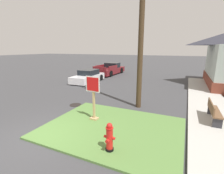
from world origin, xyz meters
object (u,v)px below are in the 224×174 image
at_px(fire_hydrant, 109,138).
at_px(parked_sedan_white, 88,77).
at_px(manhole_cover, 75,105).
at_px(stop_sign, 94,99).
at_px(pickup_truck_maroon, 110,70).
at_px(utility_pole, 142,8).
at_px(street_bench, 213,110).

relative_size(fire_hydrant, parked_sedan_white, 0.23).
bearing_deg(manhole_cover, fire_hydrant, -40.46).
height_order(stop_sign, pickup_truck_maroon, stop_sign).
xyz_separation_m(fire_hydrant, pickup_truck_maroon, (-7.18, 15.21, 0.07)).
bearing_deg(utility_pole, fire_hydrant, -86.02).
bearing_deg(parked_sedan_white, street_bench, -28.44).
height_order(manhole_cover, pickup_truck_maroon, pickup_truck_maroon).
relative_size(fire_hydrant, pickup_truck_maroon, 0.18).
height_order(stop_sign, manhole_cover, stop_sign).
bearing_deg(parked_sedan_white, utility_pole, -36.86).
bearing_deg(street_bench, parked_sedan_white, 151.56).
relative_size(manhole_cover, street_bench, 0.40).
distance_m(stop_sign, street_bench, 5.53).
xyz_separation_m(parked_sedan_white, street_bench, (10.42, -5.64, 0.05)).
bearing_deg(pickup_truck_maroon, stop_sign, -67.68).
distance_m(manhole_cover, parked_sedan_white, 7.11).
xyz_separation_m(manhole_cover, pickup_truck_maroon, (-3.29, 11.90, 0.61)).
bearing_deg(stop_sign, pickup_truck_maroon, 112.32).
bearing_deg(utility_pole, parked_sedan_white, 143.14).
relative_size(manhole_cover, parked_sedan_white, 0.16).
relative_size(fire_hydrant, stop_sign, 0.47).
relative_size(manhole_cover, pickup_truck_maroon, 0.13).
relative_size(fire_hydrant, manhole_cover, 1.39).
distance_m(parked_sedan_white, utility_pole, 9.72).
xyz_separation_m(pickup_truck_maroon, street_bench, (10.55, -11.20, -0.02)).
bearing_deg(street_bench, pickup_truck_maroon, 133.28).
relative_size(stop_sign, utility_pole, 0.20).
distance_m(fire_hydrant, street_bench, 5.24).
bearing_deg(stop_sign, fire_hydrant, -47.67).
relative_size(stop_sign, pickup_truck_maroon, 0.37).
bearing_deg(pickup_truck_maroon, fire_hydrant, -64.72).
bearing_deg(pickup_truck_maroon, street_bench, -46.72).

